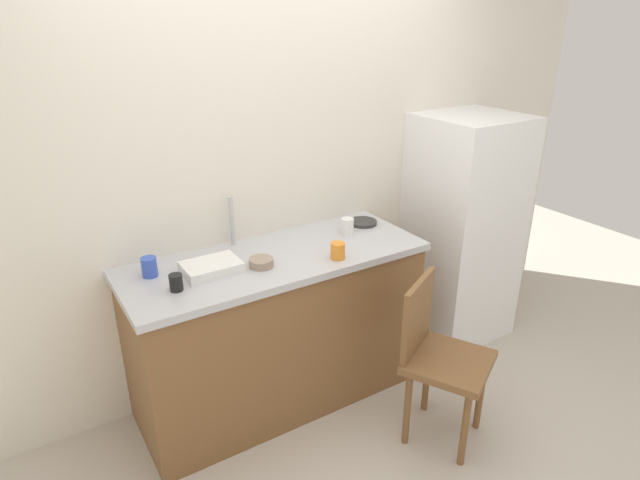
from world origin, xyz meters
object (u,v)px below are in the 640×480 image
Objects in this scene: hotplate at (363,222)px; cup_orange at (338,251)px; chair at (438,354)px; cup_white at (347,226)px; cup_blue at (149,267)px; dish_tray at (211,267)px; cup_black at (176,283)px; terracotta_bowl at (261,262)px; refrigerator at (462,229)px.

cup_orange is (-0.41, -0.33, 0.03)m from hotplate.
cup_white reaches higher than chair.
cup_orange is at bearing -19.60° from cup_blue.
cup_black is (-0.21, -0.10, 0.02)m from dish_tray.
terracotta_bowl reaches higher than hotplate.
refrigerator reaches higher than chair.
cup_white is (0.86, 0.05, 0.02)m from dish_tray.
refrigerator is 1.20m from cup_orange.
cup_blue reaches higher than chair.
refrigerator reaches higher than dish_tray.
cup_white is at bearing 7.75° from cup_black.
chair is 10.10× the size of cup_orange.
hotplate is at bearing 14.41° from terracotta_bowl.
refrigerator is 0.78m from hotplate.
dish_tray is 0.23m from cup_black.
cup_blue is at bearing 157.39° from dish_tray.
cup_black is (-1.07, -0.15, -0.01)m from cup_white.
cup_blue reaches higher than cup_black.
refrigerator is 8.96× the size of hotplate.
cup_orange is (0.38, -0.13, 0.02)m from terracotta_bowl.
dish_tray reaches higher than hotplate.
terracotta_bowl is at bearing -176.75° from refrigerator.
hotplate is (0.79, 0.20, -0.01)m from terracotta_bowl.
cup_white is 1.08× the size of cup_orange.
terracotta_bowl is 0.63m from cup_white.
terracotta_bowl is 0.45m from cup_black.
chair is 1.23m from dish_tray.
terracotta_bowl is 1.55× the size of cup_black.
chair is at bearing -85.39° from cup_white.
cup_white is 1.17× the size of cup_black.
cup_blue is at bearing 160.40° from cup_orange.
cup_black reaches higher than dish_tray.
cup_blue is (-1.13, 0.07, 0.00)m from cup_white.
cup_blue is at bearing -179.44° from hotplate.
cup_orange reaches higher than terracotta_bowl.
dish_tray is 0.65m from cup_orange.
terracotta_bowl is (0.24, -0.08, -0.00)m from dish_tray.
terracotta_bowl is at bearing -168.65° from cup_white.
refrigerator is at bearing -8.71° from hotplate.
chair is 5.24× the size of hotplate.
terracotta_bowl is (-0.68, 0.62, 0.44)m from chair.
hotplate is 1.79× the size of cup_white.
hotplate is at bearing 7.02° from dish_tray.
cup_black is (-1.99, -0.11, 0.20)m from refrigerator.
refrigerator is at bearing -2.27° from cup_white.
hotplate is at bearing 54.05° from chair.
cup_white reaches higher than dish_tray.
cup_white is at bearing -155.32° from hotplate.
cup_black is at bearing -172.25° from cup_white.
terracotta_bowl is at bearing 109.38° from chair.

